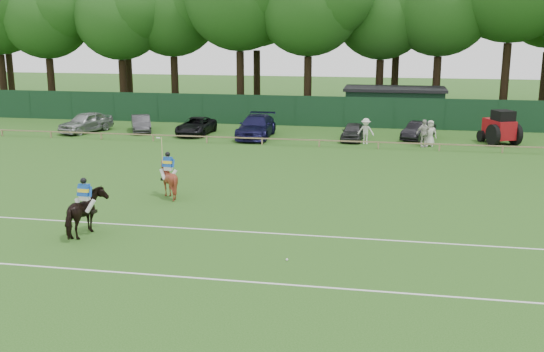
% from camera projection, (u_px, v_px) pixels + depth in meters
% --- Properties ---
extents(ground, '(160.00, 160.00, 0.00)m').
position_uv_depth(ground, '(247.00, 224.00, 26.57)').
color(ground, '#1E4C14').
rests_on(ground, ground).
extents(horse_dark, '(1.12, 2.21, 1.82)m').
position_uv_depth(horse_dark, '(86.00, 213.00, 24.96)').
color(horse_dark, black).
rests_on(horse_dark, ground).
extents(horse_chestnut, '(1.44, 1.60, 1.68)m').
position_uv_depth(horse_chestnut, '(169.00, 180.00, 30.61)').
color(horse_chestnut, maroon).
rests_on(horse_chestnut, ground).
extents(sedan_silver, '(3.33, 4.96, 1.57)m').
position_uv_depth(sedan_silver, '(86.00, 122.00, 49.42)').
color(sedan_silver, '#9D9FA2').
rests_on(sedan_silver, ground).
extents(sedan_grey, '(2.90, 4.16, 1.30)m').
position_uv_depth(sedan_grey, '(141.00, 124.00, 49.64)').
color(sedan_grey, '#2F2F32').
rests_on(sedan_grey, ground).
extents(suv_black, '(2.30, 4.71, 1.29)m').
position_uv_depth(suv_black, '(196.00, 126.00, 48.40)').
color(suv_black, black).
rests_on(suv_black, ground).
extents(sedan_navy, '(2.36, 5.68, 1.64)m').
position_uv_depth(sedan_navy, '(256.00, 127.00, 47.04)').
color(sedan_navy, '#121138').
rests_on(sedan_navy, ground).
extents(hatch_grey, '(1.74, 3.79, 1.26)m').
position_uv_depth(hatch_grey, '(353.00, 132.00, 45.92)').
color(hatch_grey, '#303032').
rests_on(hatch_grey, ground).
extents(estate_black, '(2.72, 4.17, 1.30)m').
position_uv_depth(estate_black, '(418.00, 131.00, 46.18)').
color(estate_black, black).
rests_on(estate_black, ground).
extents(spectator_left, '(1.22, 0.77, 1.81)m').
position_uv_depth(spectator_left, '(366.00, 131.00, 44.48)').
color(spectator_left, silver).
rests_on(spectator_left, ground).
extents(spectator_mid, '(1.20, 0.93, 1.89)m').
position_uv_depth(spectator_mid, '(424.00, 133.00, 43.33)').
color(spectator_mid, beige).
rests_on(spectator_mid, ground).
extents(spectator_right, '(0.88, 0.58, 1.80)m').
position_uv_depth(spectator_right, '(430.00, 133.00, 43.60)').
color(spectator_right, silver).
rests_on(spectator_right, ground).
extents(rider_dark, '(0.94, 0.39, 1.41)m').
position_uv_depth(rider_dark, '(84.00, 194.00, 24.77)').
color(rider_dark, silver).
rests_on(rider_dark, ground).
extents(rider_chestnut, '(0.94, 0.59, 2.05)m').
position_uv_depth(rider_chestnut, '(168.00, 165.00, 30.42)').
color(rider_chestnut, silver).
rests_on(rider_chestnut, ground).
extents(polo_ball, '(0.09, 0.09, 0.09)m').
position_uv_depth(polo_ball, '(287.00, 260.00, 22.42)').
color(polo_ball, silver).
rests_on(polo_ball, ground).
extents(pitch_lines, '(60.00, 5.10, 0.01)m').
position_uv_depth(pitch_lines, '(226.00, 253.00, 23.22)').
color(pitch_lines, silver).
rests_on(pitch_lines, ground).
extents(pitch_rail, '(62.10, 0.10, 0.50)m').
position_uv_depth(pitch_rail, '(305.00, 140.00, 43.68)').
color(pitch_rail, '#997F5B').
rests_on(pitch_rail, ground).
extents(perimeter_fence, '(92.08, 0.08, 2.50)m').
position_uv_depth(perimeter_fence, '(320.00, 111.00, 52.11)').
color(perimeter_fence, '#14351E').
rests_on(perimeter_fence, ground).
extents(utility_shed, '(8.40, 4.40, 3.04)m').
position_uv_depth(utility_shed, '(394.00, 105.00, 53.84)').
color(utility_shed, '#14331E').
rests_on(utility_shed, ground).
extents(tree_row, '(96.00, 12.00, 21.00)m').
position_uv_depth(tree_row, '(350.00, 114.00, 59.69)').
color(tree_row, '#26561C').
rests_on(tree_row, ground).
extents(tractor, '(2.84, 3.36, 2.40)m').
position_uv_depth(tractor, '(500.00, 128.00, 44.36)').
color(tractor, maroon).
rests_on(tractor, ground).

